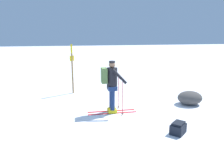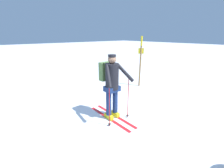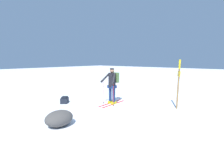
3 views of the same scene
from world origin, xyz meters
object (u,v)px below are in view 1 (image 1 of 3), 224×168
Objects in this scene: skier at (111,83)px; rock_boulder at (190,98)px; dropped_backpack at (178,128)px; trail_marker at (72,65)px.

skier reaches higher than rock_boulder.
dropped_backpack is at bearing -52.36° from skier.
dropped_backpack is 5.70m from trail_marker.
trail_marker is (-2.81, 4.82, 1.18)m from dropped_backpack.
dropped_backpack is 0.59× the size of rock_boulder.
trail_marker is 5.26m from rock_boulder.
trail_marker reaches higher than skier.
trail_marker is at bearing 114.26° from skier.
skier is 3.22× the size of dropped_backpack.
skier is 0.81× the size of trail_marker.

